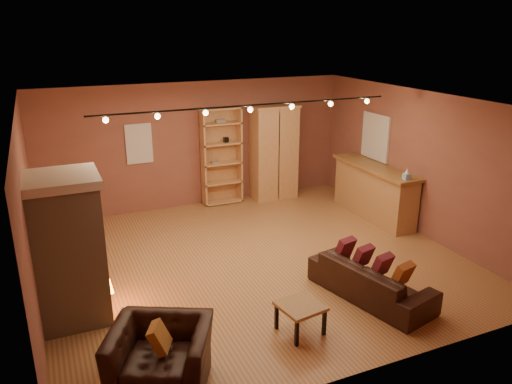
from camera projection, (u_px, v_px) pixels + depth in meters
name	position (u px, v px, depth m)	size (l,w,h in m)	color
floor	(255.00, 261.00, 8.83)	(7.00, 7.00, 0.00)	brown
ceiling	(255.00, 102.00, 7.93)	(7.00, 7.00, 0.00)	brown
back_wall	(197.00, 145.00, 11.20)	(7.00, 0.02, 2.80)	brown
left_wall	(29.00, 216.00, 7.05)	(0.02, 6.50, 2.80)	brown
right_wall	(419.00, 163.00, 9.72)	(0.02, 6.50, 2.80)	brown
fireplace	(69.00, 249.00, 6.82)	(1.01, 0.98, 2.12)	tan
back_window	(139.00, 144.00, 10.64)	(0.56, 0.04, 0.86)	silver
bookcase	(220.00, 155.00, 11.38)	(0.91, 0.36, 2.23)	tan
armoire	(274.00, 152.00, 11.72)	(1.09, 0.62, 2.22)	tan
bar_counter	(374.00, 191.00, 10.69)	(0.63, 2.37, 1.13)	tan
tissue_box	(407.00, 175.00, 9.58)	(0.12, 0.12, 0.21)	#83B3D2
right_window	(375.00, 137.00, 10.84)	(0.05, 0.90, 1.00)	silver
loveseat	(371.00, 273.00, 7.54)	(1.03, 2.06, 0.80)	black
armchair	(160.00, 347.00, 5.69)	(1.33, 1.15, 0.98)	black
coffee_table	(300.00, 309.00, 6.69)	(0.63, 0.63, 0.42)	olive
track_rail	(250.00, 108.00, 8.15)	(5.20, 0.09, 0.13)	black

